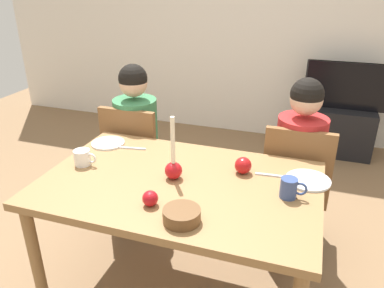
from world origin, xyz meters
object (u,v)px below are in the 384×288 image
at_px(chair_left, 136,157).
at_px(person_right_child, 297,171).
at_px(tv, 347,86).
at_px(mug_left, 83,158).
at_px(bowl_walnuts, 182,215).
at_px(apple_near_candle, 243,165).
at_px(apple_by_left_plate, 150,198).
at_px(plate_left, 108,143).
at_px(person_left_child, 137,148).
at_px(tv_stand, 339,131).
at_px(plate_right, 308,180).
at_px(mug_right, 289,188).
at_px(candle_centerpiece, 173,166).
at_px(chair_right, 295,182).
at_px(dining_table, 180,195).

distance_m(chair_left, person_right_child, 1.12).
distance_m(tv, mug_left, 2.72).
height_order(bowl_walnuts, apple_near_candle, apple_near_candle).
xyz_separation_m(chair_left, apple_by_left_plate, (0.51, -0.85, 0.27)).
height_order(chair_left, apple_near_candle, chair_left).
bearing_deg(apple_by_left_plate, plate_left, 134.79).
relative_size(person_right_child, mug_left, 8.94).
xyz_separation_m(chair_left, person_left_child, (0.00, 0.03, 0.06)).
bearing_deg(bowl_walnuts, plate_left, 139.63).
distance_m(person_left_child, tv_stand, 2.23).
xyz_separation_m(plate_left, plate_right, (1.19, -0.08, 0.00)).
distance_m(mug_right, apple_near_candle, 0.30).
bearing_deg(person_left_child, apple_by_left_plate, -59.97).
distance_m(person_left_child, candle_centerpiece, 0.85).
bearing_deg(chair_right, plate_right, -80.61).
bearing_deg(plate_left, person_right_child, 17.53).
relative_size(candle_centerpiece, mug_left, 2.57).
distance_m(person_right_child, plate_left, 1.20).
bearing_deg(bowl_walnuts, chair_left, 126.77).
relative_size(bowl_walnuts, apple_by_left_plate, 2.23).
height_order(plate_left, mug_right, mug_right).
relative_size(person_left_child, candle_centerpiece, 3.48).
distance_m(dining_table, chair_left, 0.84).
distance_m(person_left_child, tv, 2.21).
xyz_separation_m(tv_stand, mug_right, (-0.34, -2.28, 0.56)).
distance_m(apple_near_candle, apple_by_left_plate, 0.55).
height_order(tv_stand, mug_right, mug_right).
distance_m(chair_right, bowl_walnuts, 1.05).
distance_m(chair_left, person_left_child, 0.07).
height_order(dining_table, bowl_walnuts, bowl_walnuts).
relative_size(dining_table, bowl_walnuts, 8.60).
bearing_deg(person_left_child, dining_table, -48.74).
relative_size(dining_table, mug_right, 11.17).
height_order(dining_table, person_left_child, person_left_child).
height_order(chair_left, mug_left, chair_left).
xyz_separation_m(mug_left, apple_by_left_plate, (0.51, -0.25, -0.01)).
relative_size(chair_right, tv_stand, 1.41).
relative_size(person_right_child, mug_right, 9.35).
xyz_separation_m(candle_centerpiece, plate_left, (-0.54, 0.27, -0.06)).
xyz_separation_m(person_right_child, mug_left, (-1.12, -0.64, 0.22)).
height_order(dining_table, chair_right, chair_right).
bearing_deg(candle_centerpiece, mug_right, 0.57).
relative_size(tv_stand, mug_right, 5.11).
distance_m(person_left_child, plate_left, 0.40).
relative_size(dining_table, chair_right, 1.56).
height_order(dining_table, tv, tv).
height_order(tv_stand, plate_left, plate_left).
distance_m(bowl_walnuts, apple_near_candle, 0.52).
height_order(tv, mug_left, tv).
bearing_deg(bowl_walnuts, chair_right, 65.19).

